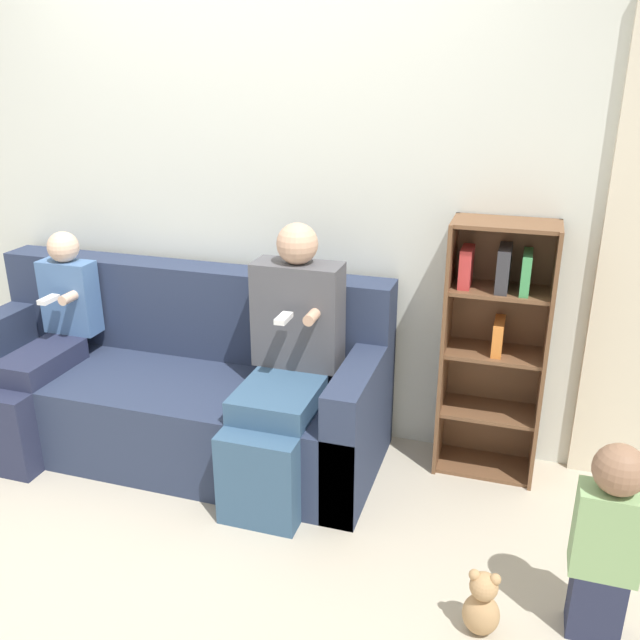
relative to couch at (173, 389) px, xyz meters
The scene contains 8 objects.
ground_plane 0.69m from the couch, 56.43° to the right, with size 14.00×14.00×0.00m, color #B2A893.
back_wall 1.10m from the couch, 51.39° to the left, with size 10.00×0.06×2.55m.
couch is the anchor object (origin of this frame).
adult_seated 0.76m from the couch, 11.58° to the right, with size 0.42×0.71×1.23m.
child_seated 0.68m from the couch, 164.08° to the right, with size 0.29×0.72×1.09m.
toddler_standing 2.17m from the couch, 19.24° to the right, with size 0.22×0.17×0.76m.
bookshelf 1.65m from the couch, ahead, with size 0.47×0.28×1.25m.
teddy_bear 1.87m from the couch, 26.78° to the right, with size 0.13×0.11×0.27m.
Camera 1 is at (1.35, -2.28, 1.90)m, focal length 38.00 mm.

